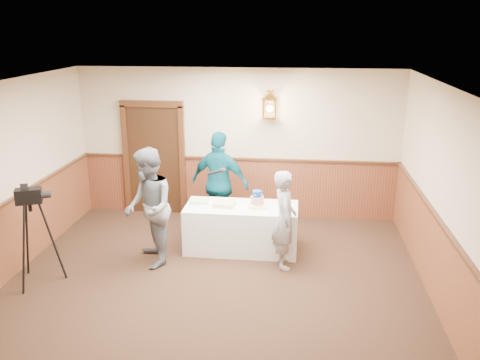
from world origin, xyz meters
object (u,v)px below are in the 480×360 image
object	(u,v)px
sheet_cake_green	(199,201)
baker	(284,219)
tiered_cake	(257,201)
sheet_cake_yellow	(224,204)
display_table	(241,228)
interviewer	(149,208)
tv_camera_rig	(35,241)
assistant_p	(220,183)

from	to	relation	value
sheet_cake_green	baker	bearing A→B (deg)	-22.53
tiered_cake	sheet_cake_yellow	distance (m)	0.54
display_table	interviewer	distance (m)	1.58
display_table	tiered_cake	world-z (taller)	tiered_cake
tiered_cake	sheet_cake_green	size ratio (longest dim) A/B	1.15
sheet_cake_yellow	tv_camera_rig	distance (m)	2.85
tiered_cake	tv_camera_rig	world-z (taller)	tv_camera_rig
display_table	tiered_cake	distance (m)	0.54
display_table	interviewer	bearing A→B (deg)	-153.08
assistant_p	interviewer	bearing A→B (deg)	73.64
assistant_p	tv_camera_rig	distance (m)	3.14
interviewer	tv_camera_rig	size ratio (longest dim) A/B	1.30
display_table	sheet_cake_yellow	distance (m)	0.49
display_table	interviewer	world-z (taller)	interviewer
tiered_cake	sheet_cake_yellow	bearing A→B (deg)	-176.82
baker	tv_camera_rig	size ratio (longest dim) A/B	1.08
display_table	baker	world-z (taller)	baker
sheet_cake_green	baker	distance (m)	1.52
assistant_p	sheet_cake_green	bearing A→B (deg)	84.62
sheet_cake_yellow	tv_camera_rig	xyz separation A→B (m)	(-2.49, -1.39, -0.15)
sheet_cake_yellow	assistant_p	distance (m)	0.75
sheet_cake_yellow	assistant_p	bearing A→B (deg)	103.81
sheet_cake_yellow	assistant_p	world-z (taller)	assistant_p
display_table	baker	distance (m)	0.95
display_table	baker	xyz separation A→B (m)	(0.70, -0.52, 0.38)
tiered_cake	assistant_p	size ratio (longest dim) A/B	0.18
tv_camera_rig	interviewer	bearing A→B (deg)	5.05
interviewer	tiered_cake	bearing A→B (deg)	89.15
tv_camera_rig	display_table	bearing A→B (deg)	4.72
tv_camera_rig	sheet_cake_yellow	bearing A→B (deg)	6.65
tiered_cake	interviewer	world-z (taller)	interviewer
sheet_cake_green	interviewer	size ratio (longest dim) A/B	0.15
sheet_cake_green	interviewer	xyz separation A→B (m)	(-0.62, -0.73, 0.13)
sheet_cake_yellow	sheet_cake_green	distance (m)	0.43
sheet_cake_yellow	assistant_p	xyz separation A→B (m)	(-0.18, 0.71, 0.12)
sheet_cake_yellow	tv_camera_rig	world-z (taller)	tv_camera_rig
display_table	sheet_cake_yellow	bearing A→B (deg)	-172.84
interviewer	sheet_cake_yellow	bearing A→B (deg)	97.55
sheet_cake_yellow	sheet_cake_green	bearing A→B (deg)	167.07
tv_camera_rig	assistant_p	bearing A→B (deg)	19.76
sheet_cake_green	assistant_p	bearing A→B (deg)	68.17
baker	assistant_p	distance (m)	1.67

